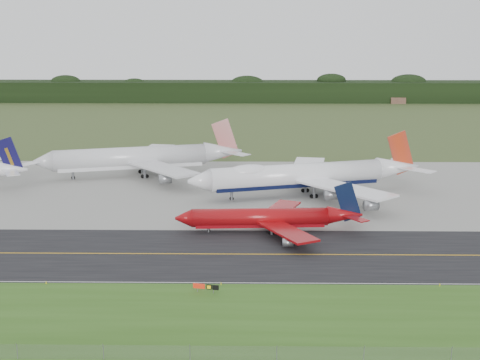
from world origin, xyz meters
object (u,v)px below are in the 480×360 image
(jet_ba_747, at_px, (305,175))
(jet_red_737, at_px, (270,218))
(jet_star_tail, at_px, (142,158))
(taxiway_sign, at_px, (206,287))

(jet_ba_747, distance_m, jet_red_737, 34.31)
(jet_red_737, distance_m, jet_star_tail, 67.84)
(jet_ba_747, bearing_deg, taxiway_sign, -108.33)
(jet_star_tail, bearing_deg, jet_ba_747, -26.36)
(jet_star_tail, bearing_deg, jet_red_737, -56.27)
(jet_red_737, bearing_deg, jet_star_tail, 123.73)
(jet_ba_747, relative_size, jet_star_tail, 1.04)
(jet_star_tail, distance_m, taxiway_sign, 95.37)
(jet_ba_747, height_order, jet_star_tail, jet_star_tail)
(jet_star_tail, xyz_separation_m, taxiway_sign, (25.42, -91.81, -4.53))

